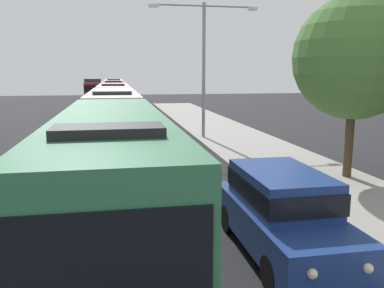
{
  "coord_description": "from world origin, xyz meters",
  "views": [
    {
      "loc": [
        -1.18,
        3.03,
        4.03
      ],
      "look_at": [
        1.52,
        17.21,
        1.48
      ],
      "focal_mm": 37.64,
      "sensor_mm": 36.0,
      "label": 1
    }
  ],
  "objects_px": {
    "bus_middle": "(114,101)",
    "bus_rear": "(114,89)",
    "bus_second_in_line": "(114,116)",
    "streetlamp_mid": "(204,55)",
    "white_suv": "(281,209)",
    "bus_lead": "(113,169)",
    "bus_fourth_in_line": "(114,94)",
    "roadside_tree": "(355,58)",
    "box_truck_oncoming": "(93,88)"
  },
  "relations": [
    {
      "from": "bus_lead",
      "to": "white_suv",
      "type": "height_order",
      "value": "bus_lead"
    },
    {
      "from": "bus_second_in_line",
      "to": "streetlamp_mid",
      "type": "distance_m",
      "value": 6.54
    },
    {
      "from": "box_truck_oncoming",
      "to": "streetlamp_mid",
      "type": "relative_size",
      "value": 1.0
    },
    {
      "from": "bus_lead",
      "to": "bus_second_in_line",
      "type": "distance_m",
      "value": 12.59
    },
    {
      "from": "bus_second_in_line",
      "to": "roadside_tree",
      "type": "xyz_separation_m",
      "value": [
        8.71,
        -8.95,
        2.87
      ]
    },
    {
      "from": "bus_second_in_line",
      "to": "bus_fourth_in_line",
      "type": "bearing_deg",
      "value": 90.0
    },
    {
      "from": "bus_fourth_in_line",
      "to": "roadside_tree",
      "type": "relative_size",
      "value": 1.76
    },
    {
      "from": "streetlamp_mid",
      "to": "white_suv",
      "type": "bearing_deg",
      "value": -96.12
    },
    {
      "from": "bus_rear",
      "to": "bus_middle",
      "type": "bearing_deg",
      "value": -90.0
    },
    {
      "from": "white_suv",
      "to": "bus_fourth_in_line",
      "type": "bearing_deg",
      "value": 95.37
    },
    {
      "from": "roadside_tree",
      "to": "bus_rear",
      "type": "bearing_deg",
      "value": 100.54
    },
    {
      "from": "bus_second_in_line",
      "to": "streetlamp_mid",
      "type": "xyz_separation_m",
      "value": [
        5.4,
        1.45,
        3.39
      ]
    },
    {
      "from": "bus_lead",
      "to": "bus_second_in_line",
      "type": "bearing_deg",
      "value": 90.0
    },
    {
      "from": "bus_middle",
      "to": "bus_rear",
      "type": "relative_size",
      "value": 0.91
    },
    {
      "from": "bus_second_in_line",
      "to": "bus_middle",
      "type": "distance_m",
      "value": 12.9
    },
    {
      "from": "bus_rear",
      "to": "bus_fourth_in_line",
      "type": "bearing_deg",
      "value": -90.0
    },
    {
      "from": "bus_lead",
      "to": "bus_rear",
      "type": "height_order",
      "value": "same"
    },
    {
      "from": "box_truck_oncoming",
      "to": "roadside_tree",
      "type": "height_order",
      "value": "roadside_tree"
    },
    {
      "from": "bus_lead",
      "to": "white_suv",
      "type": "xyz_separation_m",
      "value": [
        3.7,
        -1.82,
        -0.66
      ]
    },
    {
      "from": "bus_middle",
      "to": "bus_lead",
      "type": "bearing_deg",
      "value": -90.0
    },
    {
      "from": "bus_second_in_line",
      "to": "streetlamp_mid",
      "type": "height_order",
      "value": "streetlamp_mid"
    },
    {
      "from": "bus_middle",
      "to": "white_suv",
      "type": "relative_size",
      "value": 2.31
    },
    {
      "from": "bus_rear",
      "to": "white_suv",
      "type": "distance_m",
      "value": 52.38
    },
    {
      "from": "bus_middle",
      "to": "bus_rear",
      "type": "xyz_separation_m",
      "value": [
        0.0,
        24.94,
        0.0
      ]
    },
    {
      "from": "bus_fourth_in_line",
      "to": "bus_lead",
      "type": "bearing_deg",
      "value": -90.0
    },
    {
      "from": "white_suv",
      "to": "streetlamp_mid",
      "type": "distance_m",
      "value": 16.45
    },
    {
      "from": "bus_lead",
      "to": "bus_fourth_in_line",
      "type": "xyz_separation_m",
      "value": [
        0.0,
        37.53,
        0.0
      ]
    },
    {
      "from": "bus_second_in_line",
      "to": "white_suv",
      "type": "xyz_separation_m",
      "value": [
        3.7,
        -14.41,
        -0.66
      ]
    },
    {
      "from": "bus_lead",
      "to": "roadside_tree",
      "type": "xyz_separation_m",
      "value": [
        8.71,
        3.63,
        2.87
      ]
    },
    {
      "from": "white_suv",
      "to": "streetlamp_mid",
      "type": "height_order",
      "value": "streetlamp_mid"
    },
    {
      "from": "bus_middle",
      "to": "white_suv",
      "type": "xyz_separation_m",
      "value": [
        3.7,
        -27.31,
        -0.66
      ]
    },
    {
      "from": "bus_lead",
      "to": "roadside_tree",
      "type": "height_order",
      "value": "roadside_tree"
    },
    {
      "from": "bus_fourth_in_line",
      "to": "white_suv",
      "type": "height_order",
      "value": "bus_fourth_in_line"
    },
    {
      "from": "bus_middle",
      "to": "streetlamp_mid",
      "type": "xyz_separation_m",
      "value": [
        5.4,
        -11.45,
        3.39
      ]
    },
    {
      "from": "box_truck_oncoming",
      "to": "roadside_tree",
      "type": "bearing_deg",
      "value": -77.22
    },
    {
      "from": "bus_lead",
      "to": "bus_rear",
      "type": "xyz_separation_m",
      "value": [
        0.0,
        50.43,
        0.0
      ]
    },
    {
      "from": "bus_lead",
      "to": "bus_rear",
      "type": "relative_size",
      "value": 0.94
    },
    {
      "from": "streetlamp_mid",
      "to": "roadside_tree",
      "type": "relative_size",
      "value": 1.19
    },
    {
      "from": "bus_middle",
      "to": "bus_second_in_line",
      "type": "bearing_deg",
      "value": -90.0
    },
    {
      "from": "white_suv",
      "to": "streetlamp_mid",
      "type": "bearing_deg",
      "value": 83.88
    },
    {
      "from": "bus_lead",
      "to": "box_truck_oncoming",
      "type": "relative_size",
      "value": 1.46
    },
    {
      "from": "white_suv",
      "to": "bus_rear",
      "type": "bearing_deg",
      "value": 94.05
    },
    {
      "from": "bus_second_in_line",
      "to": "bus_lead",
      "type": "bearing_deg",
      "value": -90.0
    },
    {
      "from": "white_suv",
      "to": "roadside_tree",
      "type": "relative_size",
      "value": 0.73
    },
    {
      "from": "white_suv",
      "to": "box_truck_oncoming",
      "type": "xyz_separation_m",
      "value": [
        -7.0,
        58.42,
        0.68
      ]
    },
    {
      "from": "bus_rear",
      "to": "white_suv",
      "type": "relative_size",
      "value": 2.53
    },
    {
      "from": "bus_lead",
      "to": "bus_rear",
      "type": "bearing_deg",
      "value": 90.0
    },
    {
      "from": "bus_rear",
      "to": "box_truck_oncoming",
      "type": "relative_size",
      "value": 1.55
    },
    {
      "from": "bus_lead",
      "to": "white_suv",
      "type": "bearing_deg",
      "value": -26.19
    },
    {
      "from": "bus_second_in_line",
      "to": "box_truck_oncoming",
      "type": "height_order",
      "value": "bus_second_in_line"
    }
  ]
}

